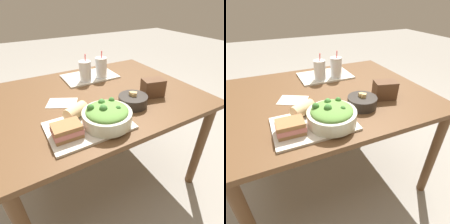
{
  "view_description": "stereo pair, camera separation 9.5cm",
  "coord_description": "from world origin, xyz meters",
  "views": [
    {
      "loc": [
        -0.47,
        -1.0,
        1.3
      ],
      "look_at": [
        -0.06,
        -0.31,
        0.79
      ],
      "focal_mm": 30.0,
      "sensor_mm": 36.0,
      "label": 1
    },
    {
      "loc": [
        -0.38,
        -1.04,
        1.3
      ],
      "look_at": [
        -0.06,
        -0.31,
        0.79
      ],
      "focal_mm": 30.0,
      "sensor_mm": 36.0,
      "label": 2
    }
  ],
  "objects": [
    {
      "name": "ground_plane",
      "position": [
        0.0,
        0.0,
        0.0
      ],
      "size": [
        12.0,
        12.0,
        0.0
      ],
      "primitive_type": "plane",
      "color": "gray"
    },
    {
      "name": "dining_table",
      "position": [
        0.0,
        0.0,
        0.65
      ],
      "size": [
        1.29,
        1.02,
        0.75
      ],
      "color": "brown",
      "rests_on": "ground_plane"
    },
    {
      "name": "tray_near",
      "position": [
        -0.19,
        -0.31,
        0.75
      ],
      "size": [
        0.4,
        0.27,
        0.01
      ],
      "color": "beige",
      "rests_on": "dining_table"
    },
    {
      "name": "tray_far",
      "position": [
        0.08,
        0.29,
        0.75
      ],
      "size": [
        0.4,
        0.27,
        0.01
      ],
      "color": "beige",
      "rests_on": "dining_table"
    },
    {
      "name": "salad_bowl",
      "position": [
        -0.11,
        -0.34,
        0.81
      ],
      "size": [
        0.24,
        0.24,
        0.11
      ],
      "color": "beige",
      "rests_on": "tray_near"
    },
    {
      "name": "soup_bowl",
      "position": [
        0.12,
        -0.24,
        0.78
      ],
      "size": [
        0.17,
        0.17,
        0.08
      ],
      "color": "#2D2823",
      "rests_on": "dining_table"
    },
    {
      "name": "sandwich_near",
      "position": [
        -0.31,
        -0.34,
        0.79
      ],
      "size": [
        0.13,
        0.1,
        0.06
      ],
      "rotation": [
        0.0,
        0.0,
        -0.03
      ],
      "color": "olive",
      "rests_on": "tray_near"
    },
    {
      "name": "baguette_near",
      "position": [
        -0.22,
        -0.21,
        0.79
      ],
      "size": [
        0.14,
        0.12,
        0.07
      ],
      "rotation": [
        0.0,
        0.0,
        2.02
      ],
      "color": "#DBBC84",
      "rests_on": "tray_near"
    },
    {
      "name": "drink_cup_dark",
      "position": [
        0.02,
        0.21,
        0.83
      ],
      "size": [
        0.09,
        0.09,
        0.19
      ],
      "color": "silver",
      "rests_on": "tray_far"
    },
    {
      "name": "drink_cup_red",
      "position": [
        0.15,
        0.21,
        0.83
      ],
      "size": [
        0.09,
        0.09,
        0.2
      ],
      "color": "silver",
      "rests_on": "tray_far"
    },
    {
      "name": "chip_bag",
      "position": [
        0.3,
        -0.2,
        0.8
      ],
      "size": [
        0.15,
        0.12,
        0.11
      ],
      "rotation": [
        0.0,
        0.0,
        -0.25
      ],
      "color": "brown",
      "rests_on": "dining_table"
    },
    {
      "name": "napkin_folded",
      "position": [
        -0.23,
        -0.01,
        0.75
      ],
      "size": [
        0.21,
        0.19,
        0.0
      ],
      "color": "silver",
      "rests_on": "dining_table"
    }
  ]
}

